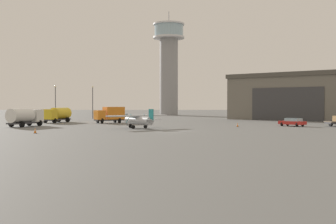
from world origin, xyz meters
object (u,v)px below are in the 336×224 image
Objects in this scene: control_tower at (169,62)px; car_black at (122,116)px; truck_fuel_tanker_yellow at (57,114)px; traffic_cone_near_left at (35,131)px; light_post_west at (93,99)px; light_post_north at (55,99)px; car_red at (293,122)px; traffic_cone_near_right at (238,125)px; truck_box_orange at (110,114)px; airplane_silver at (139,119)px; truck_fuel_tanker_white at (25,116)px.

car_black is at bearing -104.28° from control_tower.
control_tower is 60.17m from truck_fuel_tanker_yellow.
car_black is at bearing 85.59° from traffic_cone_near_left.
control_tower reaches higher than light_post_west.
light_post_north is at bearing -129.86° from control_tower.
control_tower reaches higher than car_red.
truck_box_orange is at bearing 152.83° from traffic_cone_near_right.
light_post_north is at bearing -6.23° from airplane_silver.
truck_box_orange is 1.24× the size of car_black.
car_black is at bearing -122.11° from truck_box_orange.
car_red is 6.46× the size of traffic_cone_near_right.
car_red is at bearing -38.53° from light_post_west.
car_red is at bearing 11.92° from traffic_cone_near_right.
car_red is 0.92× the size of car_black.
truck_box_orange is 29.81m from light_post_north.
truck_fuel_tanker_white is at bearing 37.72° from airplane_silver.
car_black is at bearing 164.62° from truck_fuel_tanker_yellow.
airplane_silver is at bearing 64.13° from car_red.
light_post_west is at bearing 132.57° from traffic_cone_near_right.
traffic_cone_near_left is (-4.28, -28.28, -1.39)m from truck_box_orange.
truck_box_orange reaches higher than traffic_cone_near_left.
traffic_cone_near_right is (14.62, -68.09, -17.51)m from control_tower.
truck_fuel_tanker_white is at bearing -79.38° from light_post_north.
light_post_west is (2.78, 36.55, 3.29)m from truck_fuel_tanker_white.
car_red is at bearing -112.24° from airplane_silver.
truck_fuel_tanker_yellow is at bearing 158.42° from traffic_cone_near_right.
truck_box_orange is 0.72× the size of light_post_west.
control_tower is at bearing 81.11° from traffic_cone_near_left.
light_post_west is at bearing -118.80° from control_tower.
control_tower is 4.11× the size of light_post_west.
airplane_silver is at bearing -160.11° from traffic_cone_near_right.
truck_fuel_tanker_yellow is 10.66× the size of traffic_cone_near_right.
airplane_silver is 27.11m from truck_fuel_tanker_yellow.
control_tower is at bearing -22.82° from car_red.
control_tower reaches higher than airplane_silver.
truck_box_orange is at bearing 98.29° from truck_fuel_tanker_yellow.
traffic_cone_near_left is at bearing 91.74° from airplane_silver.
car_red is at bearing 26.03° from traffic_cone_near_left.
truck_box_orange reaches higher than truck_fuel_tanker_yellow.
car_black is at bearing -25.86° from airplane_silver.
control_tower is 58.96m from truck_box_orange.
light_post_west is at bearing -103.13° from truck_box_orange.
traffic_cone_near_right is at bearing 30.23° from traffic_cone_near_left.
truck_fuel_tanker_yellow is 22.95m from light_post_north.
traffic_cone_near_right is (34.64, -13.70, -1.36)m from truck_fuel_tanker_yellow.
airplane_silver is at bearing -84.18° from truck_fuel_tanker_white.
traffic_cone_near_left is (-37.26, -18.20, -0.39)m from car_red.
car_red is at bearing -67.16° from truck_fuel_tanker_white.
car_black is at bearing 128.56° from traffic_cone_near_right.
truck_box_orange is at bearing -99.03° from control_tower.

